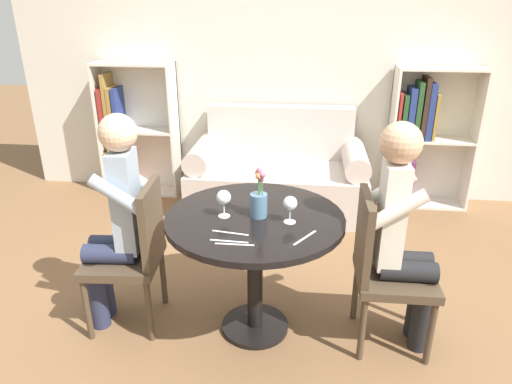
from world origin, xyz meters
name	(u,v)px	position (x,y,z in m)	size (l,w,h in m)	color
ground_plane	(255,327)	(0.00, 0.00, 0.00)	(16.00, 16.00, 0.00)	brown
back_wall	(283,57)	(0.00, 2.20, 1.35)	(5.20, 0.05, 2.70)	beige
round_table	(255,239)	(0.00, 0.00, 0.61)	(0.98, 0.98, 0.75)	black
couch	(278,177)	(0.00, 1.78, 0.31)	(1.61, 0.80, 0.92)	beige
bookshelf_left	(131,132)	(-1.50, 2.05, 0.62)	(0.76, 0.28, 1.30)	silver
bookshelf_right	(420,138)	(1.30, 2.04, 0.65)	(0.76, 0.28, 1.30)	silver
chair_left	(134,250)	(-0.71, 0.00, 0.49)	(0.45, 0.45, 0.90)	#473828
chair_right	(383,265)	(0.71, -0.01, 0.49)	(0.43, 0.43, 0.90)	#473828
person_left	(115,220)	(-0.79, -0.02, 0.69)	(0.44, 0.36, 1.30)	#282D47
person_right	(403,233)	(0.79, -0.01, 0.70)	(0.42, 0.35, 1.30)	black
wine_glass_left	(224,198)	(-0.16, -0.03, 0.86)	(0.08, 0.08, 0.15)	white
wine_glass_right	(290,204)	(0.19, -0.06, 0.86)	(0.07, 0.07, 0.15)	white
flower_vase	(259,200)	(0.02, 0.00, 0.85)	(0.09, 0.09, 0.28)	slate
knife_left_setting	(230,233)	(-0.10, -0.21, 0.75)	(0.19, 0.04, 0.00)	silver
fork_left_setting	(305,238)	(0.27, -0.22, 0.75)	(0.11, 0.17, 0.00)	silver
knife_right_setting	(235,244)	(-0.06, -0.33, 0.75)	(0.19, 0.01, 0.00)	silver
fork_right_setting	(229,241)	(-0.09, -0.30, 0.75)	(0.19, 0.02, 0.00)	silver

